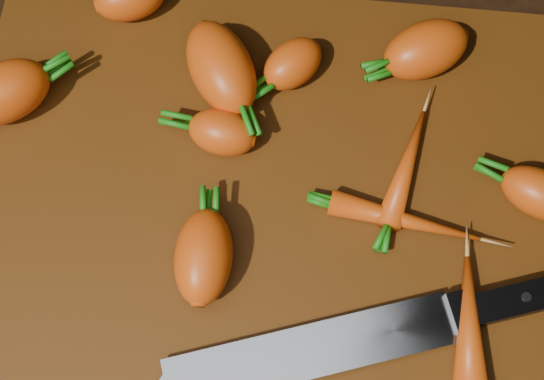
{
  "coord_description": "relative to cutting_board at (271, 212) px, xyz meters",
  "views": [
    {
      "loc": [
        0.02,
        -0.18,
        0.58
      ],
      "look_at": [
        0.0,
        0.01,
        0.03
      ],
      "focal_mm": 50.0,
      "sensor_mm": 36.0,
      "label": 1
    }
  ],
  "objects": [
    {
      "name": "carrot_2",
      "position": [
        -0.05,
        0.11,
        0.03
      ],
      "size": [
        0.09,
        0.1,
        0.05
      ],
      "primitive_type": "ellipsoid",
      "rotation": [
        0.0,
        0.0,
        -1.07
      ],
      "color": "#E24F0F",
      "rests_on": "cutting_board"
    },
    {
      "name": "carrot_10",
      "position": [
        0.01,
        0.12,
        0.02
      ],
      "size": [
        0.06,
        0.06,
        0.04
      ],
      "primitive_type": "ellipsoid",
      "rotation": [
        0.0,
        0.0,
        3.96
      ],
      "color": "#E24F0F",
      "rests_on": "cutting_board"
    },
    {
      "name": "cutting_board",
      "position": [
        0.0,
        0.0,
        0.0
      ],
      "size": [
        0.5,
        0.4,
        0.01
      ],
      "primitive_type": "cube",
      "color": "#5B2D07",
      "rests_on": "ground"
    },
    {
      "name": "carrot_4",
      "position": [
        0.11,
        0.14,
        0.03
      ],
      "size": [
        0.09,
        0.08,
        0.05
      ],
      "primitive_type": "ellipsoid",
      "rotation": [
        0.0,
        0.0,
        3.66
      ],
      "color": "#E24F0F",
      "rests_on": "cutting_board"
    },
    {
      "name": "carrot_1",
      "position": [
        -0.04,
        0.05,
        0.02
      ],
      "size": [
        0.06,
        0.05,
        0.04
      ],
      "primitive_type": "ellipsoid",
      "rotation": [
        0.0,
        0.0,
        2.97
      ],
      "color": "#E24F0F",
      "rests_on": "cutting_board"
    },
    {
      "name": "carrot_8",
      "position": [
        0.1,
        -0.0,
        0.02
      ],
      "size": [
        0.12,
        0.04,
        0.02
      ],
      "primitive_type": "ellipsoid",
      "rotation": [
        0.0,
        0.0,
        -0.16
      ],
      "color": "#E24F0F",
      "rests_on": "cutting_board"
    },
    {
      "name": "carrot_0",
      "position": [
        -0.22,
        0.07,
        0.03
      ],
      "size": [
        0.09,
        0.08,
        0.05
      ],
      "primitive_type": "ellipsoid",
      "rotation": [
        0.0,
        0.0,
        0.63
      ],
      "color": "#E24F0F",
      "rests_on": "cutting_board"
    },
    {
      "name": "carrot_7",
      "position": [
        0.1,
        0.04,
        0.02
      ],
      "size": [
        0.05,
        0.1,
        0.02
      ],
      "primitive_type": "ellipsoid",
      "rotation": [
        0.0,
        0.0,
        1.33
      ],
      "color": "#E24F0F",
      "rests_on": "cutting_board"
    },
    {
      "name": "carrot_3",
      "position": [
        -0.05,
        -0.05,
        0.03
      ],
      "size": [
        0.05,
        0.08,
        0.04
      ],
      "primitive_type": "ellipsoid",
      "rotation": [
        0.0,
        0.0,
        1.6
      ],
      "color": "#E24F0F",
      "rests_on": "cutting_board"
    },
    {
      "name": "ground",
      "position": [
        0.0,
        0.0,
        -0.01
      ],
      "size": [
        2.0,
        2.0,
        0.01
      ],
      "primitive_type": "cube",
      "color": "black"
    },
    {
      "name": "carrot_9",
      "position": [
        0.15,
        -0.08,
        0.02
      ],
      "size": [
        0.03,
        0.11,
        0.03
      ],
      "primitive_type": "ellipsoid",
      "rotation": [
        0.0,
        0.0,
        1.6
      ],
      "color": "#E24F0F",
      "rests_on": "cutting_board"
    },
    {
      "name": "knife",
      "position": [
        0.06,
        -0.1,
        0.01
      ],
      "size": [
        0.34,
        0.14,
        0.02
      ],
      "rotation": [
        0.0,
        0.0,
        0.33
      ],
      "color": "gray",
      "rests_on": "cutting_board"
    },
    {
      "name": "carrot_6",
      "position": [
        0.21,
        0.03,
        0.02
      ],
      "size": [
        0.07,
        0.06,
        0.04
      ],
      "primitive_type": "ellipsoid",
      "rotation": [
        0.0,
        0.0,
        2.73
      ],
      "color": "#E24F0F",
      "rests_on": "cutting_board"
    }
  ]
}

